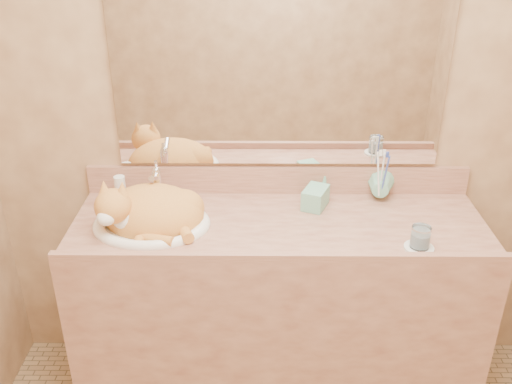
{
  "coord_description": "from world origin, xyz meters",
  "views": [
    {
      "loc": [
        -0.08,
        -1.18,
        1.95
      ],
      "look_at": [
        -0.09,
        0.7,
        0.99
      ],
      "focal_mm": 40.0,
      "sensor_mm": 36.0,
      "label": 1
    }
  ],
  "objects_px": {
    "sink_basin": "(151,210)",
    "toothbrush_cup": "(380,192)",
    "water_glass": "(421,237)",
    "vanity_counter": "(277,311)",
    "cat": "(148,210)",
    "soap_dispenser": "(311,193)"
  },
  "relations": [
    {
      "from": "toothbrush_cup",
      "to": "water_glass",
      "type": "xyz_separation_m",
      "value": [
        0.08,
        -0.35,
        -0.0
      ]
    },
    {
      "from": "soap_dispenser",
      "to": "water_glass",
      "type": "xyz_separation_m",
      "value": [
        0.37,
        -0.26,
        -0.04
      ]
    },
    {
      "from": "sink_basin",
      "to": "vanity_counter",
      "type": "bearing_deg",
      "value": 11.35
    },
    {
      "from": "water_glass",
      "to": "vanity_counter",
      "type": "bearing_deg",
      "value": 159.82
    },
    {
      "from": "vanity_counter",
      "to": "toothbrush_cup",
      "type": "bearing_deg",
      "value": 21.91
    },
    {
      "from": "toothbrush_cup",
      "to": "soap_dispenser",
      "type": "bearing_deg",
      "value": -162.94
    },
    {
      "from": "cat",
      "to": "water_glass",
      "type": "distance_m",
      "value": 1.01
    },
    {
      "from": "soap_dispenser",
      "to": "toothbrush_cup",
      "type": "relative_size",
      "value": 1.62
    },
    {
      "from": "vanity_counter",
      "to": "cat",
      "type": "relative_size",
      "value": 4.04
    },
    {
      "from": "sink_basin",
      "to": "toothbrush_cup",
      "type": "distance_m",
      "value": 0.92
    },
    {
      "from": "cat",
      "to": "soap_dispenser",
      "type": "distance_m",
      "value": 0.63
    },
    {
      "from": "vanity_counter",
      "to": "water_glass",
      "type": "xyz_separation_m",
      "value": [
        0.49,
        -0.18,
        0.48
      ]
    },
    {
      "from": "soap_dispenser",
      "to": "toothbrush_cup",
      "type": "height_order",
      "value": "soap_dispenser"
    },
    {
      "from": "cat",
      "to": "soap_dispenser",
      "type": "height_order",
      "value": "soap_dispenser"
    },
    {
      "from": "vanity_counter",
      "to": "cat",
      "type": "distance_m",
      "value": 0.7
    },
    {
      "from": "sink_basin",
      "to": "water_glass",
      "type": "relative_size",
      "value": 5.43
    },
    {
      "from": "toothbrush_cup",
      "to": "water_glass",
      "type": "distance_m",
      "value": 0.36
    },
    {
      "from": "soap_dispenser",
      "to": "water_glass",
      "type": "distance_m",
      "value": 0.45
    },
    {
      "from": "soap_dispenser",
      "to": "toothbrush_cup",
      "type": "distance_m",
      "value": 0.31
    },
    {
      "from": "vanity_counter",
      "to": "water_glass",
      "type": "distance_m",
      "value": 0.71
    },
    {
      "from": "soap_dispenser",
      "to": "sink_basin",
      "type": "bearing_deg",
      "value": -147.78
    },
    {
      "from": "toothbrush_cup",
      "to": "sink_basin",
      "type": "bearing_deg",
      "value": -168.29
    }
  ]
}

